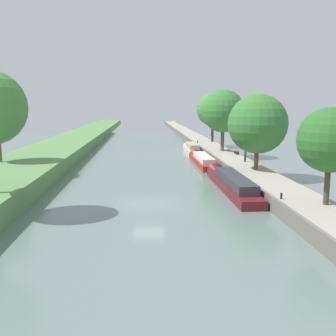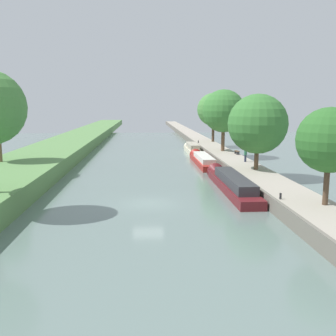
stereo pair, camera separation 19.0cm
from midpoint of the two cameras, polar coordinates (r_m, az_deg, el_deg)
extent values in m
plane|color=slate|center=(30.63, -3.12, -5.38)|extent=(160.00, 160.00, 0.00)
cube|color=#A89E8E|center=(32.61, 16.98, -3.86)|extent=(3.83, 260.00, 1.11)
cube|color=#6B665B|center=(31.94, 13.55, -3.94)|extent=(0.25, 260.00, 1.16)
cube|color=maroon|center=(35.44, 9.57, -2.81)|extent=(2.04, 14.05, 0.77)
cube|color=#333338|center=(34.61, 9.88, -1.77)|extent=(1.67, 9.83, 0.82)
cone|color=maroon|center=(42.75, 7.20, -0.65)|extent=(1.94, 1.22, 1.94)
cube|color=maroon|center=(50.70, 5.18, 0.94)|extent=(1.96, 12.40, 0.70)
cube|color=silver|center=(50.00, 5.30, 1.59)|extent=(1.60, 8.68, 0.64)
cone|color=maroon|center=(57.34, 4.11, 1.94)|extent=(1.86, 1.17, 1.86)
cube|color=beige|center=(62.77, 3.54, 2.65)|extent=(1.81, 9.52, 0.80)
cube|color=#B2A893|center=(62.21, 3.61, 3.34)|extent=(1.48, 6.66, 0.84)
cone|color=beige|center=(67.99, 2.96, 3.18)|extent=(1.72, 1.08, 1.72)
cylinder|color=#4C3828|center=(27.77, 22.79, -1.89)|extent=(0.38, 0.38, 3.24)
sphere|color=#2D6628|center=(27.39, 23.16, 3.92)|extent=(4.39, 4.39, 4.39)
cylinder|color=brown|center=(40.90, 13.12, 1.95)|extent=(0.45, 0.45, 3.10)
sphere|color=#387533|center=(40.62, 13.29, 6.52)|extent=(6.23, 6.23, 6.23)
cylinder|color=brown|center=(56.71, 8.16, 4.69)|extent=(0.52, 0.52, 4.18)
sphere|color=#387533|center=(56.52, 8.25, 8.54)|extent=(6.28, 6.28, 6.28)
cylinder|color=#4C3828|center=(71.10, 6.65, 5.72)|extent=(0.50, 0.50, 4.29)
sphere|color=#47843D|center=(70.96, 6.71, 8.79)|extent=(6.06, 6.06, 6.06)
cylinder|color=#282D42|center=(46.32, 11.48, 1.44)|extent=(0.26, 0.26, 0.82)
cylinder|color=#286647|center=(46.23, 11.51, 2.33)|extent=(0.34, 0.34, 0.62)
sphere|color=tan|center=(46.18, 11.52, 2.84)|extent=(0.22, 0.22, 0.22)
cylinder|color=black|center=(28.59, 16.59, -4.08)|extent=(0.16, 0.16, 0.45)
cylinder|color=black|center=(68.48, 4.42, 4.00)|extent=(0.16, 0.16, 0.45)
cube|color=#333338|center=(52.74, 10.39, 2.21)|extent=(0.40, 0.08, 0.41)
cube|color=#333338|center=(53.89, 10.07, 2.38)|extent=(0.40, 0.08, 0.41)
cube|color=brown|center=(53.29, 10.24, 2.55)|extent=(0.44, 1.50, 0.06)
camera|label=1|loc=(0.09, -90.13, -0.02)|focal=40.26mm
camera|label=2|loc=(0.09, 89.87, 0.02)|focal=40.26mm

